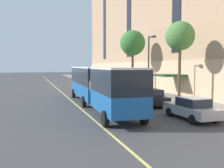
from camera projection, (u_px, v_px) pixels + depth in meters
name	position (u px, v px, depth m)	size (l,w,h in m)	color
ground_plane	(102.00, 111.00, 21.84)	(260.00, 260.00, 0.00)	#424244
sidewalk	(178.00, 101.00, 27.40)	(5.61, 160.00, 0.15)	gray
city_bus	(98.00, 84.00, 23.79)	(3.34, 18.51, 3.63)	#19569E
parked_car_silver_0	(192.00, 108.00, 18.22)	(2.01, 4.69, 1.56)	#B7B7BC
parked_car_champagne_1	(99.00, 84.00, 42.79)	(1.99, 4.49, 1.56)	#BCAD89
parked_car_black_3	(84.00, 80.00, 55.01)	(2.07, 4.39, 1.56)	black
parked_car_darkgray_4	(122.00, 90.00, 32.36)	(2.03, 4.35, 1.56)	#4C4C51
parked_car_black_6	(150.00, 97.00, 24.62)	(2.04, 4.74, 1.56)	black
street_tree_mid_block	(180.00, 37.00, 25.89)	(2.90, 2.90, 7.99)	brown
street_tree_far_uptown	(133.00, 43.00, 37.87)	(3.66, 3.66, 8.72)	brown
street_lamp	(150.00, 60.00, 28.74)	(0.36, 1.48, 6.83)	#2D2D30
lane_centerline	(78.00, 106.00, 24.25)	(0.16, 140.00, 0.01)	#E0D66B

